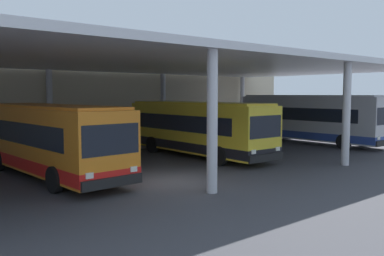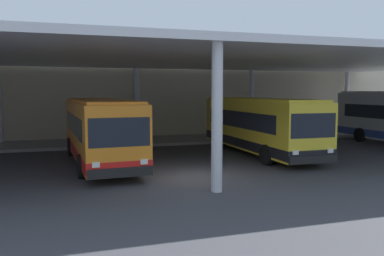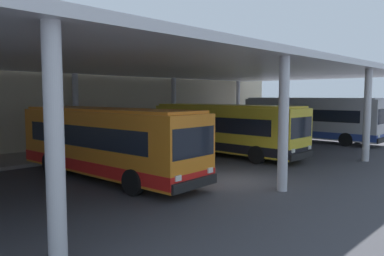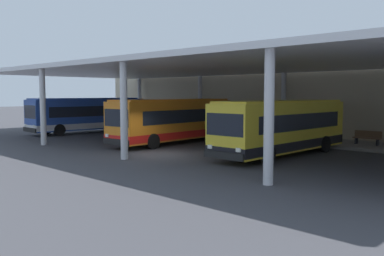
% 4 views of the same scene
% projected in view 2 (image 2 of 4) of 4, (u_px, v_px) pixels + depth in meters
% --- Properties ---
extents(ground_plane, '(200.00, 200.00, 0.00)m').
position_uv_depth(ground_plane, '(195.00, 177.00, 16.46)').
color(ground_plane, '#3D3D42').
extents(platform_kerb, '(42.00, 4.50, 0.18)m').
position_uv_depth(platform_kerb, '(142.00, 141.00, 27.58)').
color(platform_kerb, gray).
rests_on(platform_kerb, ground).
extents(station_building_facade, '(48.00, 1.60, 7.17)m').
position_uv_depth(station_building_facade, '(134.00, 91.00, 30.34)').
color(station_building_facade, '#C1B293').
rests_on(station_building_facade, ground).
extents(canopy_shelter, '(40.00, 17.00, 5.55)m').
position_uv_depth(canopy_shelter, '(163.00, 59.00, 21.18)').
color(canopy_shelter, silver).
rests_on(canopy_shelter, ground).
extents(bus_second_bay, '(3.14, 10.66, 3.17)m').
position_uv_depth(bus_second_bay, '(100.00, 130.00, 19.47)').
color(bus_second_bay, orange).
rests_on(bus_second_bay, ground).
extents(bus_middle_bay, '(2.75, 10.54, 3.17)m').
position_uv_depth(bus_middle_bay, '(259.00, 125.00, 22.40)').
color(bus_middle_bay, yellow).
rests_on(bus_middle_bay, ground).
extents(bench_waiting, '(1.80, 0.45, 0.92)m').
position_uv_depth(bench_waiting, '(240.00, 130.00, 29.88)').
color(bench_waiting, brown).
rests_on(bench_waiting, platform_kerb).
extents(trash_bin, '(0.52, 0.52, 0.98)m').
position_uv_depth(trash_bin, '(272.00, 128.00, 30.85)').
color(trash_bin, '#33383D').
rests_on(trash_bin, platform_kerb).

